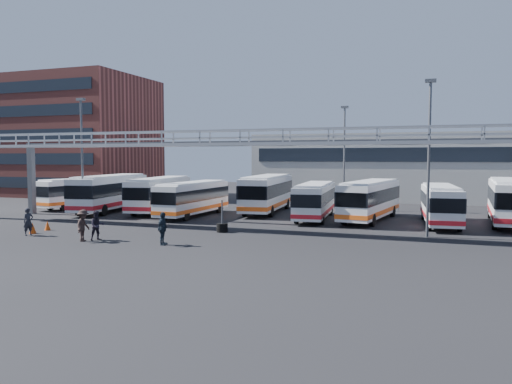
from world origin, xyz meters
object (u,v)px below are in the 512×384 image
(bus_1, at_px, (110,191))
(cone_right, at_px, (33,228))
(pedestrian_c, at_px, (83,226))
(tire_stack, at_px, (222,227))
(bus_4, at_px, (267,192))
(pedestrian_d, at_px, (163,229))
(bus_8, at_px, (509,200))
(bus_2, at_px, (160,193))
(bus_6, at_px, (370,199))
(light_pole_left, at_px, (82,151))
(pedestrian_b, at_px, (97,225))
(bus_0, at_px, (82,191))
(bus_7, at_px, (440,203))
(light_pole_back, at_px, (344,152))
(bus_5, at_px, (315,199))
(cone_left, at_px, (47,226))
(bus_3, at_px, (193,197))
(pedestrian_a, at_px, (28,222))
(light_pole_mid, at_px, (429,149))

(bus_1, xyz_separation_m, cone_right, (3.41, -13.47, -1.56))
(pedestrian_c, bearing_deg, tire_stack, -56.10)
(bus_4, bearing_deg, pedestrian_d, -96.27)
(bus_8, xyz_separation_m, pedestrian_d, (-20.69, -17.06, -0.95))
(bus_2, relative_size, pedestrian_c, 5.59)
(bus_2, distance_m, bus_6, 19.60)
(light_pole_left, relative_size, pedestrian_b, 5.48)
(bus_0, relative_size, bus_2, 0.93)
(bus_8, relative_size, cone_right, 15.38)
(pedestrian_b, height_order, cone_right, pedestrian_b)
(bus_7, distance_m, pedestrian_b, 25.17)
(bus_0, distance_m, bus_7, 34.76)
(light_pole_left, relative_size, pedestrian_d, 5.17)
(pedestrian_b, bearing_deg, bus_4, 22.29)
(bus_1, bearing_deg, light_pole_back, 14.30)
(pedestrian_b, bearing_deg, bus_5, 2.61)
(cone_left, bearing_deg, bus_6, 32.24)
(bus_3, bearing_deg, tire_stack, -50.34)
(light_pole_left, distance_m, bus_2, 8.32)
(light_pole_left, relative_size, bus_1, 0.87)
(light_pole_back, relative_size, bus_5, 1.01)
(bus_3, distance_m, bus_6, 15.24)
(bus_5, xyz_separation_m, bus_6, (4.47, 0.70, 0.14))
(light_pole_left, distance_m, pedestrian_b, 13.41)
(bus_1, xyz_separation_m, bus_2, (4.72, 1.24, -0.12))
(tire_stack, bearing_deg, bus_7, 31.92)
(bus_1, relative_size, bus_3, 1.17)
(bus_7, relative_size, pedestrian_a, 5.50)
(bus_5, xyz_separation_m, tire_stack, (-4.48, -9.23, -1.30))
(bus_7, bearing_deg, pedestrian_c, -148.37)
(bus_6, xyz_separation_m, cone_left, (-21.08, -13.30, -1.48))
(bus_6, xyz_separation_m, bus_8, (10.46, 1.23, 0.12))
(bus_5, distance_m, bus_7, 9.89)
(light_pole_mid, distance_m, pedestrian_b, 21.75)
(bus_3, bearing_deg, bus_7, 4.65)
(bus_3, bearing_deg, pedestrian_a, -110.77)
(pedestrian_c, bearing_deg, cone_right, 64.28)
(tire_stack, bearing_deg, pedestrian_b, -136.49)
(light_pole_back, distance_m, pedestrian_a, 29.22)
(light_pole_back, distance_m, pedestrian_b, 26.40)
(bus_0, height_order, pedestrian_a, bus_0)
(bus_2, distance_m, pedestrian_a, 15.54)
(bus_2, xyz_separation_m, bus_8, (30.06, 1.40, 0.12))
(light_pole_left, distance_m, bus_0, 10.12)
(light_pole_back, bearing_deg, bus_6, -65.49)
(light_pole_mid, relative_size, pedestrian_d, 5.17)
(bus_3, bearing_deg, bus_6, 9.54)
(tire_stack, bearing_deg, cone_right, -157.50)
(light_pole_left, height_order, bus_6, light_pole_left)
(cone_left, bearing_deg, bus_7, 24.94)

